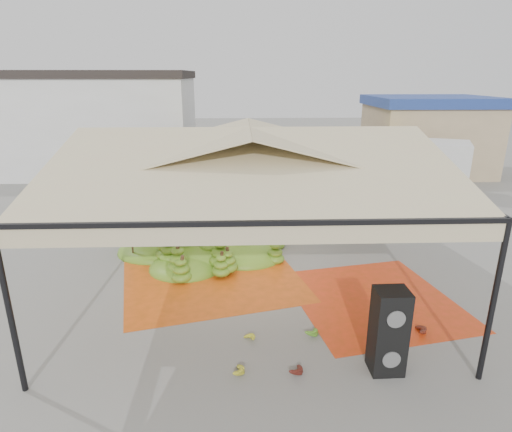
{
  "coord_description": "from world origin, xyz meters",
  "views": [
    {
      "loc": [
        -0.23,
        -10.22,
        5.18
      ],
      "look_at": [
        0.2,
        1.5,
        1.3
      ],
      "focal_mm": 30.0,
      "sensor_mm": 36.0,
      "label": 1
    }
  ],
  "objects_px": {
    "speaker_stack": "(389,331)",
    "vendor": "(232,197)",
    "truck_right": "(394,159)",
    "banana_heap": "(202,238)",
    "truck_left": "(221,158)"
  },
  "relations": [
    {
      "from": "speaker_stack",
      "to": "vendor",
      "type": "bearing_deg",
      "value": 107.28
    },
    {
      "from": "vendor",
      "to": "truck_right",
      "type": "xyz_separation_m",
      "value": [
        7.5,
        3.99,
        0.62
      ]
    },
    {
      "from": "banana_heap",
      "to": "speaker_stack",
      "type": "distance_m",
      "value": 6.65
    },
    {
      "from": "speaker_stack",
      "to": "banana_heap",
      "type": "bearing_deg",
      "value": 123.89
    },
    {
      "from": "banana_heap",
      "to": "truck_right",
      "type": "bearing_deg",
      "value": 42.0
    },
    {
      "from": "vendor",
      "to": "truck_left",
      "type": "relative_size",
      "value": 0.22
    },
    {
      "from": "banana_heap",
      "to": "truck_left",
      "type": "relative_size",
      "value": 0.68
    },
    {
      "from": "banana_heap",
      "to": "vendor",
      "type": "xyz_separation_m",
      "value": [
        0.84,
        3.51,
        0.27
      ]
    },
    {
      "from": "banana_heap",
      "to": "truck_right",
      "type": "height_order",
      "value": "truck_right"
    },
    {
      "from": "truck_left",
      "to": "truck_right",
      "type": "bearing_deg",
      "value": -17.94
    },
    {
      "from": "vendor",
      "to": "truck_left",
      "type": "distance_m",
      "value": 4.16
    },
    {
      "from": "vendor",
      "to": "banana_heap",
      "type": "bearing_deg",
      "value": 84.3
    },
    {
      "from": "vendor",
      "to": "speaker_stack",
      "type": "bearing_deg",
      "value": 116.0
    },
    {
      "from": "speaker_stack",
      "to": "truck_right",
      "type": "distance_m",
      "value": 13.74
    },
    {
      "from": "speaker_stack",
      "to": "vendor",
      "type": "distance_m",
      "value": 9.44
    }
  ]
}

